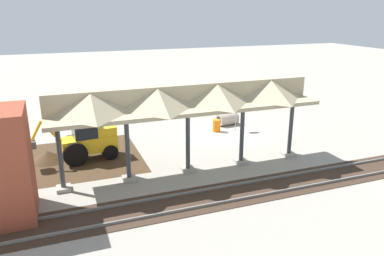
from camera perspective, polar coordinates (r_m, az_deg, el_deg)
The scene contains 9 objects.
ground_plane at distance 26.96m, azimuth 5.09°, elevation -1.15°, with size 120.00×120.00×0.00m, color gray.
dirt_work_zone at distance 23.80m, azimuth -18.15°, elevation -4.61°, with size 8.40×7.00×0.01m, color #42301E.
platform_canopy at distance 19.75m, azimuth -0.66°, elevation 4.47°, with size 14.44×3.20×4.90m.
rail_tracks at distance 20.41m, azimuth 15.08°, elevation -8.02°, with size 60.00×2.58×0.15m.
stop_sign at distance 27.67m, azimuth 6.75°, elevation 2.89°, with size 0.75×0.16×2.31m.
backhoe at distance 23.13m, azimuth -15.81°, elevation -1.68°, with size 5.23×2.04×2.82m.
dirt_mound at distance 24.07m, azimuth -21.03°, elevation -4.68°, with size 4.09×4.09×1.26m, color #42301E.
concrete_pipe at distance 29.31m, azimuth 5.40°, elevation 1.37°, with size 1.68×1.15×0.97m.
traffic_barrel at distance 27.68m, azimuth 3.76°, elevation 0.36°, with size 0.56×0.56×0.90m, color orange.
Camera 1 is at (11.12, 22.98, 8.67)m, focal length 35.00 mm.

